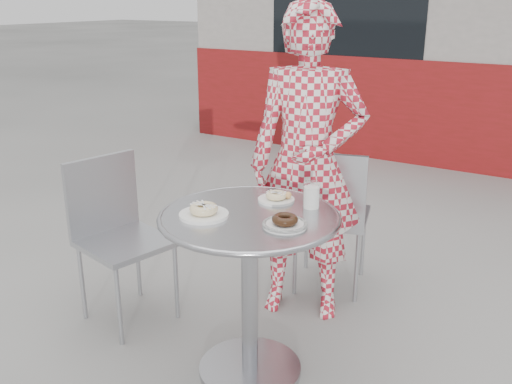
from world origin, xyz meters
The scene contains 10 objects.
ground centered at (0.00, 0.00, 0.00)m, with size 60.00×60.00×0.00m, color #9F9C97.
storefront centered at (0.00, 5.56, 1.49)m, with size 6.02×4.55×3.00m.
bistro_table centered at (-0.02, -0.02, 0.56)m, with size 0.73×0.73×0.74m.
chair_far centered at (-0.07, 0.89, 0.25)m, with size 0.48×0.48×0.82m.
chair_left centered at (-0.79, 0.05, 0.25)m, with size 0.47×0.47×0.82m.
seated_person centered at (-0.08, 0.60, 0.78)m, with size 0.57×0.37×1.56m, color #A61929.
plate_far centered at (-0.01, 0.18, 0.75)m, with size 0.15×0.15×0.04m.
plate_near centered at (-0.16, -0.13, 0.76)m, with size 0.20×0.20×0.05m.
plate_checker centered at (0.16, -0.05, 0.75)m, with size 0.17×0.17×0.04m.
milk_cup centered at (0.15, 0.18, 0.79)m, with size 0.07×0.07×0.11m.
Camera 1 is at (1.11, -1.79, 1.55)m, focal length 40.00 mm.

